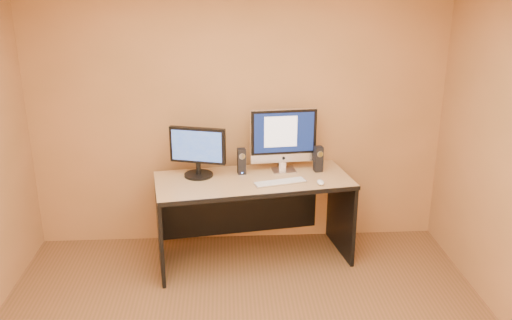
% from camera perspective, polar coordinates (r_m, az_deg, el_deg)
% --- Properties ---
extents(walls, '(4.00, 4.00, 2.60)m').
position_cam_1_polar(walls, '(3.33, -0.89, -3.75)').
color(walls, '#AD7446').
rests_on(walls, ground).
extents(desk, '(1.86, 1.04, 0.82)m').
position_cam_1_polar(desk, '(5.10, -0.28, -6.28)').
color(desk, tan).
rests_on(desk, ground).
extents(imac, '(0.65, 0.29, 0.61)m').
position_cam_1_polar(imac, '(5.04, 2.98, 2.09)').
color(imac, silver).
rests_on(imac, desk).
extents(second_monitor, '(0.58, 0.40, 0.46)m').
position_cam_1_polar(second_monitor, '(4.96, -6.15, 0.82)').
color(second_monitor, black).
rests_on(second_monitor, desk).
extents(speaker_left, '(0.08, 0.09, 0.24)m').
position_cam_1_polar(speaker_left, '(5.03, -1.53, -0.13)').
color(speaker_left, black).
rests_on(speaker_left, desk).
extents(speaker_right, '(0.09, 0.09, 0.24)m').
position_cam_1_polar(speaker_right, '(5.12, 6.58, 0.11)').
color(speaker_right, black).
rests_on(speaker_right, desk).
extents(keyboard, '(0.49, 0.25, 0.02)m').
position_cam_1_polar(keyboard, '(4.83, 2.56, -2.35)').
color(keyboard, silver).
rests_on(keyboard, desk).
extents(mouse, '(0.07, 0.11, 0.04)m').
position_cam_1_polar(mouse, '(4.84, 6.82, -2.34)').
color(mouse, white).
rests_on(mouse, desk).
extents(cable_a, '(0.13, 0.22, 0.01)m').
position_cam_1_polar(cable_a, '(5.24, 3.27, -0.71)').
color(cable_a, black).
rests_on(cable_a, desk).
extents(cable_b, '(0.03, 0.20, 0.01)m').
position_cam_1_polar(cable_b, '(5.26, 2.33, -0.60)').
color(cable_b, black).
rests_on(cable_b, desk).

